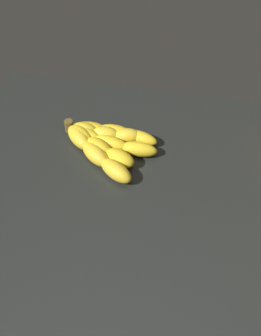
{
  "coord_description": "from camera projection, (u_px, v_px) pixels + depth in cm",
  "views": [
    {
      "loc": [
        -7.17,
        50.42,
        67.26
      ],
      "look_at": [
        3.33,
        -3.68,
        4.37
      ],
      "focal_mm": 44.07,
      "sensor_mm": 36.0,
      "label": 1
    }
  ],
  "objects": [
    {
      "name": "ground_plane",
      "position": [
        143.0,
        203.0,
        0.85
      ],
      "size": [
        85.98,
        70.89,
        3.5
      ],
      "primitive_type": "cube",
      "color": "black"
    },
    {
      "name": "banana_bunch",
      "position": [
        104.0,
        143.0,
        0.92
      ],
      "size": [
        22.37,
        17.65,
        3.75
      ],
      "color": "yellow",
      "rests_on": "ground_plane"
    }
  ]
}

